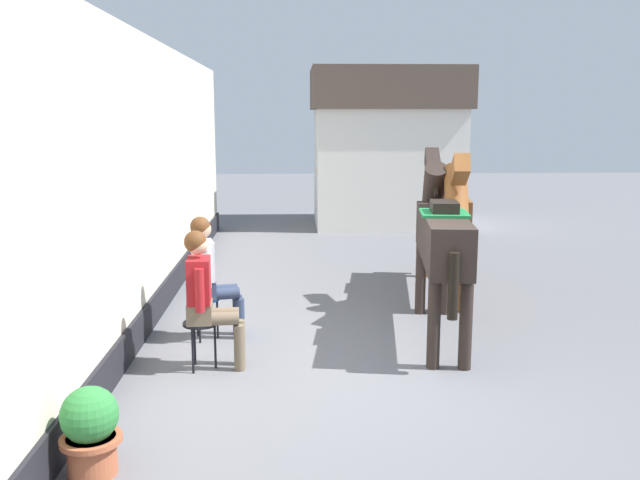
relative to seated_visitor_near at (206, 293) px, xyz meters
The scene contains 8 objects.
ground_plane 3.57m from the seated_visitor_near, 63.38° to the left, with size 40.00×40.00×0.00m, color slate.
pub_facade_wall 2.04m from the seated_visitor_near, 121.32° to the left, with size 0.34×14.00×3.40m.
distant_cottage 9.65m from the seated_visitor_near, 72.02° to the left, with size 3.40×2.60×3.50m.
seated_visitor_near is the anchor object (origin of this frame).
seated_visitor_far 0.94m from the seated_visitor_near, 94.80° to the left, with size 0.61×0.48×1.39m.
saddled_horse_near 2.73m from the seated_visitor_near, 21.63° to the left, with size 0.69×2.99×2.06m.
saddled_horse_far 4.06m from the seated_visitor_near, 42.92° to the left, with size 0.71×2.99×2.06m.
flower_planter_near 2.16m from the seated_visitor_near, 105.27° to the right, with size 0.43×0.43×0.64m.
Camera 1 is at (-0.70, -6.70, 2.48)m, focal length 38.92 mm.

